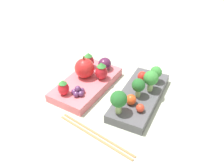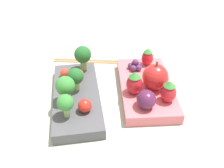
% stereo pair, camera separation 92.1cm
% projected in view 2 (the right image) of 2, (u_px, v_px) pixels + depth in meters
% --- Properties ---
extents(ground_plane, '(4.00, 4.00, 0.00)m').
position_uv_depth(ground_plane, '(111.00, 98.00, 0.55)').
color(ground_plane, '#ADB7A3').
extents(bento_box_savoury, '(0.23, 0.10, 0.02)m').
position_uv_depth(bento_box_savoury, '(77.00, 97.00, 0.54)').
color(bento_box_savoury, '#4C4C51').
rests_on(bento_box_savoury, ground_plane).
extents(bento_box_fruit, '(0.22, 0.13, 0.02)m').
position_uv_depth(bento_box_fruit, '(146.00, 88.00, 0.56)').
color(bento_box_fruit, '#DB6670').
rests_on(bento_box_fruit, ground_plane).
extents(broccoli_floret_0, '(0.03, 0.03, 0.05)m').
position_uv_depth(broccoli_floret_0, '(65.00, 103.00, 0.46)').
color(broccoli_floret_0, '#93B770').
rests_on(broccoli_floret_0, bento_box_savoury).
extents(broccoli_floret_1, '(0.04, 0.04, 0.06)m').
position_uv_depth(broccoli_floret_1, '(83.00, 55.00, 0.58)').
color(broccoli_floret_1, '#93B770').
rests_on(broccoli_floret_1, bento_box_savoury).
extents(broccoli_floret_2, '(0.04, 0.04, 0.06)m').
position_uv_depth(broccoli_floret_2, '(65.00, 87.00, 0.48)').
color(broccoli_floret_2, '#93B770').
rests_on(broccoli_floret_2, bento_box_savoury).
extents(broccoli_floret_3, '(0.03, 0.03, 0.05)m').
position_uv_depth(broccoli_floret_3, '(75.00, 77.00, 0.52)').
color(broccoli_floret_3, '#93B770').
rests_on(broccoli_floret_3, bento_box_savoury).
extents(cherry_tomato_0, '(0.03, 0.03, 0.03)m').
position_uv_depth(cherry_tomato_0, '(78.00, 75.00, 0.56)').
color(cherry_tomato_0, '#DB4C1E').
rests_on(cherry_tomato_0, bento_box_savoury).
extents(cherry_tomato_1, '(0.02, 0.02, 0.02)m').
position_uv_depth(cherry_tomato_1, '(64.00, 73.00, 0.57)').
color(cherry_tomato_1, red).
rests_on(cherry_tomato_1, bento_box_savoury).
extents(cherry_tomato_2, '(0.03, 0.03, 0.03)m').
position_uv_depth(cherry_tomato_2, '(85.00, 106.00, 0.48)').
color(cherry_tomato_2, red).
rests_on(cherry_tomato_2, bento_box_savoury).
extents(apple, '(0.06, 0.06, 0.07)m').
position_uv_depth(apple, '(155.00, 77.00, 0.53)').
color(apple, red).
rests_on(apple, bento_box_fruit).
extents(strawberry_0, '(0.03, 0.03, 0.04)m').
position_uv_depth(strawberry_0, '(147.00, 57.00, 0.61)').
color(strawberry_0, red).
rests_on(strawberry_0, bento_box_fruit).
extents(strawberry_1, '(0.03, 0.03, 0.05)m').
position_uv_depth(strawberry_1, '(134.00, 83.00, 0.51)').
color(strawberry_1, red).
rests_on(strawberry_1, bento_box_fruit).
extents(strawberry_2, '(0.03, 0.03, 0.05)m').
position_uv_depth(strawberry_2, '(169.00, 92.00, 0.49)').
color(strawberry_2, red).
rests_on(strawberry_2, bento_box_fruit).
extents(plum, '(0.04, 0.04, 0.04)m').
position_uv_depth(plum, '(146.00, 99.00, 0.48)').
color(plum, '#511E42').
rests_on(plum, bento_box_fruit).
extents(grape_cluster, '(0.03, 0.04, 0.03)m').
position_uv_depth(grape_cluster, '(135.00, 65.00, 0.60)').
color(grape_cluster, '#562D5B').
rests_on(grape_cluster, bento_box_fruit).
extents(chopsticks_pair, '(0.06, 0.21, 0.01)m').
position_uv_depth(chopsticks_pair, '(92.00, 61.00, 0.67)').
color(chopsticks_pair, '#A37547').
rests_on(chopsticks_pair, ground_plane).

